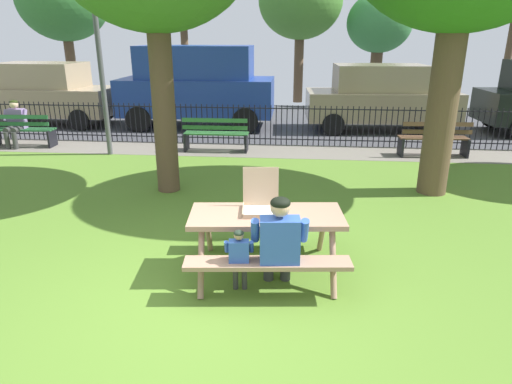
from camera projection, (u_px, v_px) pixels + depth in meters
name	position (u px, v px, depth m)	size (l,w,h in m)	color
ground	(230.00, 237.00, 6.50)	(28.00, 11.60, 0.02)	#567D2A
cobblestone_walkway	(260.00, 151.00, 11.29)	(28.00, 1.40, 0.01)	slate
street_asphalt	(271.00, 121.00, 15.28)	(28.00, 7.09, 0.01)	#424247
picnic_table_foreground	(266.00, 227.00, 5.32)	(1.94, 1.65, 0.79)	#A47D64
pizza_box_open	(261.00, 201.00, 5.35)	(0.47, 0.50, 0.49)	tan
adult_at_table	(279.00, 241.00, 4.83)	(0.63, 0.62, 1.19)	#363636
child_at_table	(239.00, 255.00, 4.85)	(0.32, 0.32, 0.82)	#393939
iron_fence_streetside	(263.00, 125.00, 11.77)	(19.39, 0.03, 1.05)	black
park_bench_left	(22.00, 131.00, 11.59)	(1.62, 0.55, 0.85)	#225A2E
park_bench_center	(216.00, 135.00, 11.12)	(1.60, 0.47, 0.85)	#2D6A30
park_bench_right	(434.00, 139.00, 10.64)	(1.62, 0.53, 0.85)	brown
person_on_park_bench	(15.00, 121.00, 11.54)	(0.62, 0.61, 1.19)	#383838
lamp_post_walkway	(98.00, 41.00, 10.11)	(0.28, 0.28, 4.34)	#4C4C51
parked_car_left	(46.00, 93.00, 14.38)	(4.46, 2.04, 1.94)	#9D8869
parked_car_center	(197.00, 85.00, 13.83)	(4.72, 2.12, 2.46)	navy
parked_car_right	(380.00, 97.00, 13.42)	(4.49, 2.10, 1.94)	gray
far_tree_left	(63.00, 0.00, 19.09)	(3.82, 3.82, 5.92)	brown
far_tree_center	(301.00, 1.00, 18.21)	(3.42, 3.42, 5.64)	brown
far_tree_midright	(379.00, 24.00, 18.21)	(2.64, 2.64, 4.43)	brown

